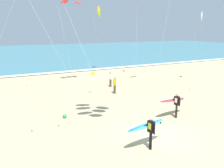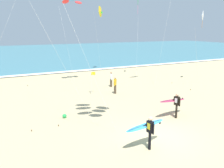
{
  "view_description": "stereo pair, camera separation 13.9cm",
  "coord_description": "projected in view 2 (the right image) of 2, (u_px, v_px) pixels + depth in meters",
  "views": [
    {
      "loc": [
        -8.16,
        -10.06,
        5.95
      ],
      "look_at": [
        -0.36,
        5.02,
        2.07
      ],
      "focal_mm": 39.2,
      "sensor_mm": 36.0,
      "label": 1
    },
    {
      "loc": [
        -8.04,
        -10.12,
        5.95
      ],
      "look_at": [
        -0.36,
        5.02,
        2.07
      ],
      "focal_mm": 39.2,
      "sensor_mm": 36.0,
      "label": 2
    }
  ],
  "objects": [
    {
      "name": "surfer_trailing",
      "position": [
        175.0,
        102.0,
        16.63
      ],
      "size": [
        2.6,
        1.1,
        1.71
      ],
      "color": "black",
      "rests_on": "ground"
    },
    {
      "name": "ground_plane",
      "position": [
        158.0,
        137.0,
        13.67
      ],
      "size": [
        160.0,
        160.0,
        0.0
      ],
      "primitive_type": "plane",
      "color": "tan"
    },
    {
      "name": "surfer_lead",
      "position": [
        148.0,
        128.0,
        12.3
      ],
      "size": [
        2.48,
        1.02,
        1.71
      ],
      "color": "black",
      "rests_on": "ground"
    },
    {
      "name": "bystander_white_top",
      "position": [
        111.0,
        79.0,
        25.28
      ],
      "size": [
        0.27,
        0.48,
        1.59
      ],
      "color": "#4C3D2D",
      "rests_on": "ground"
    },
    {
      "name": "kite_delta_golden_low",
      "position": [
        101.0,
        12.0,
        32.89
      ],
      "size": [
        2.64,
        3.12,
        8.91
      ],
      "color": "yellow",
      "rests_on": "ground"
    },
    {
      "name": "lifeguard_flag",
      "position": [
        92.0,
        80.0,
        22.49
      ],
      "size": [
        0.44,
        0.05,
        2.1
      ],
      "color": "silver",
      "rests_on": "ground"
    },
    {
      "name": "kite_arc_cobalt_extra",
      "position": [
        72.0,
        1.0,
        25.13
      ],
      "size": [
        2.21,
        4.4,
        8.96
      ],
      "color": "red",
      "rests_on": "ground"
    },
    {
      "name": "beach_ball",
      "position": [
        65.0,
        116.0,
        16.59
      ],
      "size": [
        0.28,
        0.28,
        0.28
      ],
      "primitive_type": "sphere",
      "color": "green",
      "rests_on": "ground"
    },
    {
      "name": "kite_diamond_emerald_distant",
      "position": [
        138.0,
        1.0,
        29.21
      ],
      "size": [
        3.02,
        4.51,
        10.17
      ],
      "color": "green",
      "rests_on": "ground"
    },
    {
      "name": "ocean_water",
      "position": [
        25.0,
        53.0,
        59.1
      ],
      "size": [
        160.0,
        60.0,
        0.08
      ],
      "primitive_type": "cube",
      "color": "teal",
      "rests_on": "ground"
    },
    {
      "name": "shoreline_foam",
      "position": [
        56.0,
        72.0,
        33.27
      ],
      "size": [
        160.0,
        1.2,
        0.01
      ],
      "primitive_type": "cube",
      "color": "white",
      "rests_on": "ocean_water"
    },
    {
      "name": "bystander_yellow_top",
      "position": [
        115.0,
        85.0,
        22.63
      ],
      "size": [
        0.37,
        0.38,
        1.59
      ],
      "color": "#4C3D2D",
      "rests_on": "ground"
    },
    {
      "name": "kite_diamond_ivory_mid",
      "position": [
        202.0,
        19.0,
        26.14
      ],
      "size": [
        3.99,
        2.86,
        7.78
      ],
      "color": "white",
      "rests_on": "ground"
    }
  ]
}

